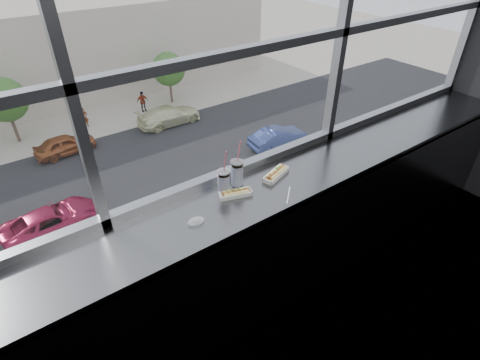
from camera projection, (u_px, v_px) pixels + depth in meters
wall_back_lower at (235, 227)px, 3.16m from camera, size 6.00×0.00×6.00m
window_glass at (231, 0)px, 2.18m from camera, size 6.00×0.00×6.00m
window_mullions at (233, 1)px, 2.17m from camera, size 6.00×0.08×2.40m
counter at (257, 194)px, 2.68m from camera, size 6.00×0.55×0.06m
counter_fascia at (276, 266)px, 2.81m from camera, size 6.00×0.04×1.04m
hotdog_tray_left at (236, 193)px, 2.60m from camera, size 0.24×0.14×0.06m
hotdog_tray_right at (276, 174)px, 2.80m from camera, size 0.27×0.16×0.06m
soda_cup_left at (224, 181)px, 2.59m from camera, size 0.09×0.09×0.34m
soda_cup_right at (237, 171)px, 2.68m from camera, size 0.10×0.10×0.36m
loose_straw at (289, 195)px, 2.61m from camera, size 0.15×0.14×0.01m
wrapper at (196, 221)px, 2.37m from camera, size 0.11×0.08×0.03m
plaza_near at (133, 352)px, 14.40m from camera, size 50.00×14.00×0.04m
street_asphalt at (51, 190)px, 23.08m from camera, size 80.00×10.00×0.06m
far_sidewalk at (25, 140)px, 28.44m from camera, size 80.00×6.00×0.04m
car_far_b at (64, 142)px, 26.20m from camera, size 2.79×5.78×1.87m
car_near_c at (50, 217)px, 19.54m from camera, size 3.01×5.77×1.84m
car_near_e at (278, 134)px, 26.98m from camera, size 2.87×6.04×1.96m
car_far_c at (169, 112)px, 30.05m from camera, size 2.60×6.05×2.00m
pedestrian_d at (142, 100)px, 32.11m from camera, size 0.96×0.72×2.15m
pedestrian_c at (84, 116)px, 29.70m from camera, size 0.85×0.64×1.92m
tree_center at (4, 100)px, 26.37m from camera, size 3.14×3.14×4.91m
tree_right at (168, 69)px, 32.65m from camera, size 2.91×2.91×4.54m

